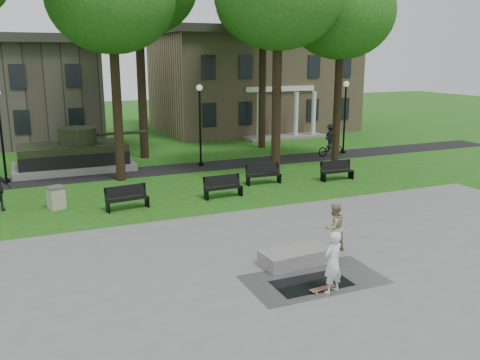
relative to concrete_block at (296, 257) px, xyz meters
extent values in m
plane|color=#195514|center=(1.55, 2.76, -0.24)|extent=(120.00, 120.00, 0.00)
cube|color=gray|center=(1.55, -2.24, -0.23)|extent=(22.00, 16.00, 0.02)
cube|color=black|center=(1.55, 14.76, -0.24)|extent=(44.00, 2.60, 0.01)
cube|color=#9E8460|center=(11.55, 28.76, 3.75)|extent=(16.00, 11.00, 8.00)
cube|color=#38332D|center=(11.55, 28.76, 8.06)|extent=(17.00, 12.00, 0.60)
cube|color=silver|center=(11.55, 23.26, 3.55)|extent=(6.00, 0.30, 0.40)
cylinder|color=black|center=(-2.95, 13.26, 3.75)|extent=(0.48, 0.48, 8.00)
cylinder|color=black|center=(5.05, 11.26, 3.92)|extent=(0.50, 0.50, 8.32)
cylinder|color=black|center=(9.55, 12.26, 3.59)|extent=(0.46, 0.46, 7.68)
ellipsoid|color=#165413|center=(9.55, 12.26, 8.40)|extent=(6.00, 6.00, 5.10)
cylinder|color=black|center=(-0.45, 18.76, 4.39)|extent=(0.54, 0.54, 9.28)
cylinder|color=black|center=(8.05, 19.26, 4.08)|extent=(0.50, 0.50, 8.64)
ellipsoid|color=#165413|center=(8.05, 19.26, 9.47)|extent=(6.40, 6.40, 5.44)
cylinder|color=black|center=(-8.45, 15.06, 1.96)|extent=(0.12, 0.12, 4.40)
cylinder|color=black|center=(-8.45, 15.06, -0.16)|extent=(0.32, 0.32, 0.16)
cylinder|color=black|center=(2.05, 15.06, 1.96)|extent=(0.12, 0.12, 4.40)
sphere|color=silver|center=(2.05, 15.06, 4.30)|extent=(0.36, 0.36, 0.36)
cylinder|color=black|center=(2.05, 15.06, -0.16)|extent=(0.32, 0.32, 0.16)
cylinder|color=black|center=(12.05, 15.06, 1.96)|extent=(0.12, 0.12, 4.40)
sphere|color=silver|center=(12.05, 15.06, 4.30)|extent=(0.36, 0.36, 0.36)
cylinder|color=black|center=(12.05, 15.06, -0.16)|extent=(0.32, 0.32, 0.16)
cube|color=gray|center=(-4.95, 16.76, -0.04)|extent=(6.50, 3.40, 0.40)
cube|color=#272B17|center=(-4.95, 16.76, 0.70)|extent=(5.80, 2.80, 1.10)
cube|color=black|center=(-4.95, 15.41, 0.51)|extent=(5.80, 0.35, 0.70)
cube|color=black|center=(-4.95, 18.11, 0.51)|extent=(5.80, 0.35, 0.70)
cylinder|color=#272B17|center=(-4.65, 16.76, 1.71)|extent=(2.10, 2.10, 0.90)
cylinder|color=#272B17|center=(-2.35, 16.76, 1.71)|extent=(3.20, 0.18, 0.18)
cube|color=black|center=(-0.29, -1.44, -0.22)|extent=(2.20, 1.20, 0.00)
cube|color=gray|center=(0.00, 0.00, 0.00)|extent=(2.26, 1.15, 0.45)
cube|color=brown|center=(-0.25, -1.95, -0.19)|extent=(0.80, 0.27, 0.07)
imported|color=white|center=(-0.09, -2.14, 0.65)|extent=(0.72, 0.57, 1.75)
imported|color=tan|center=(1.65, 0.43, 0.59)|extent=(0.89, 0.74, 1.63)
imported|color=black|center=(10.75, 14.62, 0.24)|extent=(1.89, 0.77, 0.97)
imported|color=black|center=(10.75, 14.62, 1.02)|extent=(0.67, 1.08, 1.62)
cube|color=black|center=(-3.66, 7.88, 0.21)|extent=(1.84, 0.68, 0.05)
cube|color=black|center=(-3.66, 8.10, 0.51)|extent=(1.80, 0.38, 0.50)
cube|color=black|center=(-4.51, 7.88, -0.02)|extent=(0.12, 0.45, 0.45)
cube|color=black|center=(-2.81, 7.88, -0.02)|extent=(0.12, 0.45, 0.45)
cube|color=black|center=(0.74, 8.03, 0.21)|extent=(1.82, 0.52, 0.05)
cube|color=black|center=(0.74, 8.25, 0.51)|extent=(1.80, 0.22, 0.50)
cube|color=black|center=(-0.11, 8.03, -0.02)|extent=(0.08, 0.45, 0.45)
cube|color=black|center=(1.59, 8.03, -0.02)|extent=(0.08, 0.45, 0.45)
cube|color=black|center=(3.53, 9.59, 0.21)|extent=(1.82, 0.56, 0.05)
cube|color=black|center=(3.53, 9.81, 0.51)|extent=(1.81, 0.26, 0.50)
cube|color=black|center=(2.68, 9.59, -0.02)|extent=(0.09, 0.45, 0.45)
cube|color=black|center=(4.38, 9.59, -0.02)|extent=(0.09, 0.45, 0.45)
cube|color=black|center=(7.42, 8.83, 0.21)|extent=(1.81, 0.47, 0.05)
cube|color=black|center=(7.42, 9.05, 0.51)|extent=(1.80, 0.17, 0.50)
cube|color=black|center=(6.57, 8.83, -0.02)|extent=(0.07, 0.45, 0.45)
cube|color=black|center=(8.27, 8.83, -0.02)|extent=(0.07, 0.45, 0.45)
cube|color=#B4AD94|center=(-6.41, 9.21, 0.21)|extent=(0.76, 0.76, 0.90)
cube|color=#4C4C4C|center=(-6.41, 9.21, 0.69)|extent=(0.84, 0.84, 0.06)
camera|label=1|loc=(-7.39, -12.84, 6.03)|focal=38.00mm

